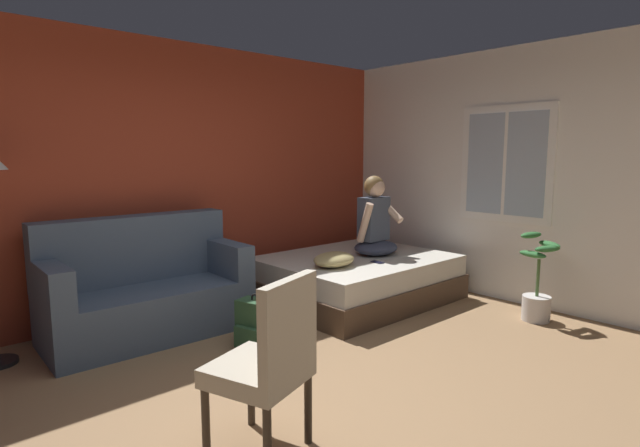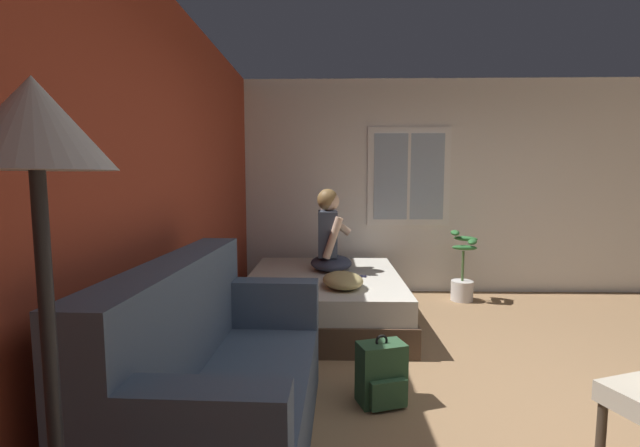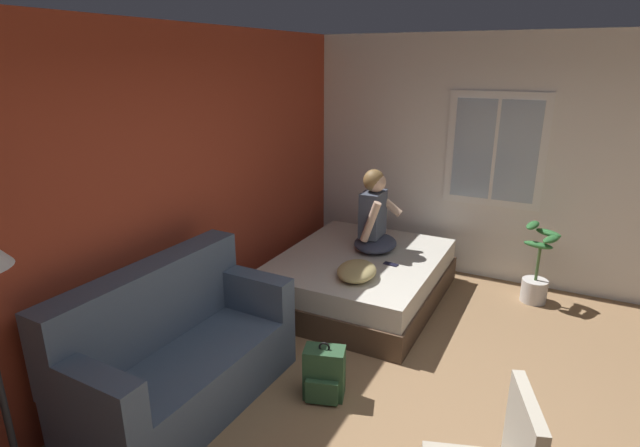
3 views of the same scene
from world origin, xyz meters
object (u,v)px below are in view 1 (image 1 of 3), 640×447
bed (356,278)px  backpack (255,325)px  cell_phone (377,262)px  potted_plant (537,290)px  person_seated (375,223)px  couch (145,290)px  side_chair (268,360)px  throw_pillow (334,259)px

bed → backpack: bed is taller
cell_phone → potted_plant: potted_plant is taller
cell_phone → person_seated: bearing=51.1°
person_seated → backpack: bearing=-169.5°
couch → potted_plant: (2.93, -2.18, -0.09)m
person_seated → backpack: person_seated is taller
person_seated → potted_plant: (0.54, -1.60, -0.53)m
cell_phone → bed: bearing=84.7°
side_chair → throw_pillow: (1.91, 1.50, 0.02)m
bed → person_seated: bearing=-14.5°
bed → cell_phone: 0.44m
couch → potted_plant: couch is taller
bed → cell_phone: size_ratio=13.61×
bed → person_seated: (0.23, -0.06, 0.60)m
bed → backpack: size_ratio=4.28×
side_chair → potted_plant: bearing=0.5°
person_seated → potted_plant: size_ratio=1.03×
side_chair → cell_phone: (2.35, 1.32, -0.05)m
backpack → potted_plant: size_ratio=0.54×
throw_pillow → cell_phone: (0.45, -0.18, -0.07)m
bed → couch: (-2.16, 0.52, 0.16)m
couch → backpack: bearing=-60.1°
couch → side_chair: (-0.26, -2.21, 0.14)m
person_seated → cell_phone: (-0.29, -0.30, -0.35)m
backpack → side_chair: bearing=-121.9°
bed → couch: 2.23m
backpack → cell_phone: (1.56, 0.04, 0.29)m
person_seated → backpack: size_ratio=1.91×
couch → cell_phone: couch is taller
bed → side_chair: (-2.42, -1.68, 0.30)m
side_chair → backpack: size_ratio=2.14×
backpack → throw_pillow: (1.11, 0.22, 0.36)m
bed → side_chair: side_chair is taller
backpack → potted_plant: (2.40, -1.25, 0.11)m
bed → person_seated: size_ratio=2.24×
backpack → throw_pillow: throw_pillow is taller
backpack → person_seated: bearing=10.5°
person_seated → throw_pillow: bearing=-170.7°
side_chair → potted_plant: size_ratio=1.15×
side_chair → backpack: (0.80, 1.28, -0.34)m
side_chair → person_seated: 3.12m
throw_pillow → potted_plant: bearing=-49.0°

